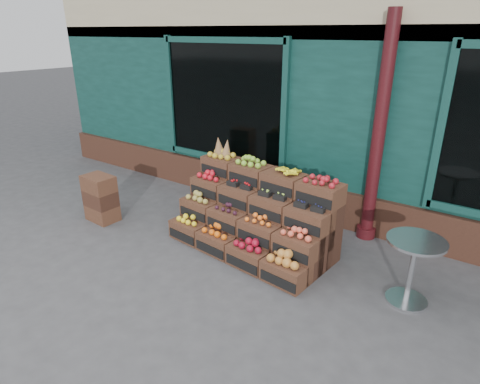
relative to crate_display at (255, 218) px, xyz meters
The scene contains 6 objects.
ground 0.96m from the crate_display, 86.95° to the right, with size 60.00×60.00×0.00m, color #424245.
shop_facade 4.69m from the crate_display, 89.36° to the left, with size 12.00×6.24×4.80m.
crate_display is the anchor object (origin of this frame).
spare_crates 2.63m from the crate_display, 163.64° to the right, with size 0.53×0.38×0.77m.
bistro_table 2.17m from the crate_display, ahead, with size 0.64×0.64×0.81m.
shopkeeper 2.87m from the crate_display, 131.06° to the left, with size 0.66×0.44×1.82m, color #195825.
Camera 1 is at (2.76, -3.50, 2.93)m, focal length 30.00 mm.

